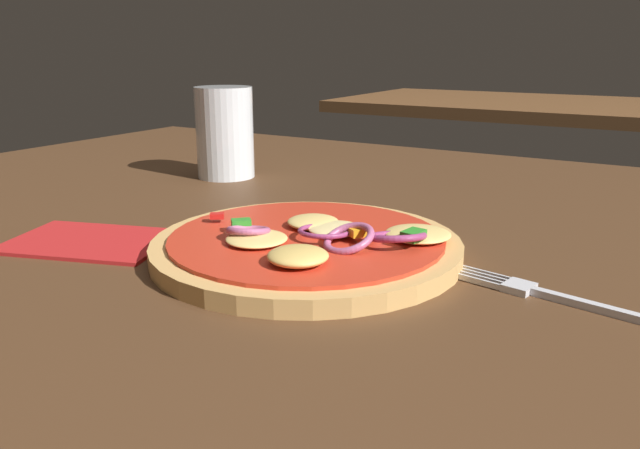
# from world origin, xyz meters

# --- Properties ---
(dining_table) EXTENTS (1.21, 0.98, 0.03)m
(dining_table) POSITION_xyz_m (0.00, 0.00, 0.02)
(dining_table) COLOR #4C301C
(dining_table) RESTS_ON ground
(pizza) EXTENTS (0.24, 0.24, 0.03)m
(pizza) POSITION_xyz_m (0.04, -0.04, 0.04)
(pizza) COLOR tan
(pizza) RESTS_ON dining_table
(fork) EXTENTS (0.16, 0.04, 0.01)m
(fork) POSITION_xyz_m (0.21, -0.03, 0.03)
(fork) COLOR silver
(fork) RESTS_ON dining_table
(beer_glass) EXTENTS (0.07, 0.07, 0.11)m
(beer_glass) POSITION_xyz_m (-0.21, 0.16, 0.08)
(beer_glass) COLOR silver
(beer_glass) RESTS_ON dining_table
(napkin) EXTENTS (0.15, 0.12, 0.00)m
(napkin) POSITION_xyz_m (-0.14, -0.10, 0.03)
(napkin) COLOR #B21E1E
(napkin) RESTS_ON dining_table
(background_table) EXTENTS (0.86, 0.60, 0.03)m
(background_table) POSITION_xyz_m (-0.22, 1.42, 0.02)
(background_table) COLOR brown
(background_table) RESTS_ON ground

